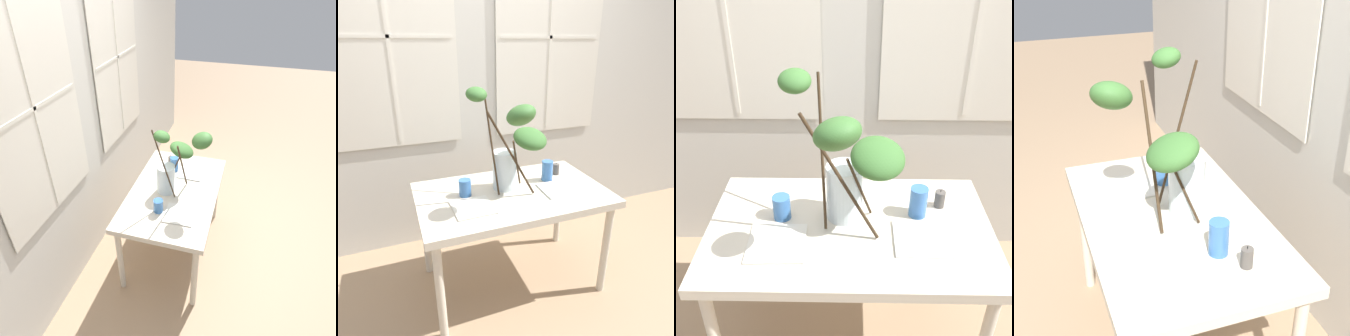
# 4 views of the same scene
# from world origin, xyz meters

# --- Properties ---
(dining_table) EXTENTS (1.25, 0.76, 0.74)m
(dining_table) POSITION_xyz_m (0.00, 0.00, 0.67)
(dining_table) COLOR beige
(dining_table) RESTS_ON ground
(vase_with_branches) EXTENTS (0.54, 0.48, 0.70)m
(vase_with_branches) POSITION_xyz_m (-0.01, -0.01, 1.04)
(vase_with_branches) COLOR silver
(vase_with_branches) RESTS_ON dining_table
(drinking_glass_blue_left) EXTENTS (0.08, 0.08, 0.11)m
(drinking_glass_blue_left) POSITION_xyz_m (-0.30, 0.06, 0.80)
(drinking_glass_blue_left) COLOR #386BAD
(drinking_glass_blue_left) RESTS_ON dining_table
(drinking_glass_blue_right) EXTENTS (0.08, 0.08, 0.14)m
(drinking_glass_blue_right) POSITION_xyz_m (0.31, 0.09, 0.81)
(drinking_glass_blue_right) COLOR #386BAD
(drinking_glass_blue_right) RESTS_ON dining_table
(plate_square_left) EXTENTS (0.24, 0.24, 0.01)m
(plate_square_left) POSITION_xyz_m (-0.30, -0.12, 0.75)
(plate_square_left) COLOR silver
(plate_square_left) RESTS_ON dining_table
(plate_square_right) EXTENTS (0.24, 0.24, 0.01)m
(plate_square_right) POSITION_xyz_m (0.30, -0.09, 0.75)
(plate_square_right) COLOR white
(plate_square_right) RESTS_ON dining_table
(pillar_candle) EXTENTS (0.05, 0.05, 0.09)m
(pillar_candle) POSITION_xyz_m (0.42, 0.15, 0.78)
(pillar_candle) COLOR #514C47
(pillar_candle) RESTS_ON dining_table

